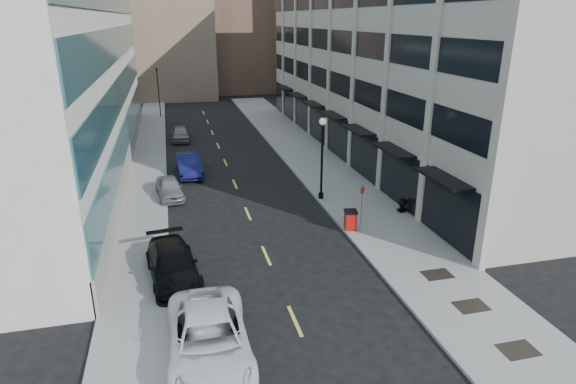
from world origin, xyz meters
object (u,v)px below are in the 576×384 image
traffic_signal (157,71)px  sign_post (362,198)px  car_silver_sedan (169,188)px  car_grey_sedan (181,133)px  car_blue_sedan (189,165)px  lamppost (322,151)px  car_black_pickup (173,265)px  car_white_van (209,339)px  trash_bin (350,219)px  urn_planter (402,204)px

traffic_signal → sign_post: traffic_signal is taller
car_silver_sedan → car_grey_sedan: size_ratio=0.94×
car_silver_sedan → car_blue_sedan: (1.60, 4.99, 0.13)m
car_silver_sedan → car_grey_sedan: (1.34, 16.78, 0.04)m
traffic_signal → sign_post: (11.90, -37.36, -4.00)m
sign_post → lamppost: bearing=79.2°
car_black_pickup → car_grey_sedan: size_ratio=1.23×
car_blue_sedan → lamppost: 12.00m
car_white_van → sign_post: size_ratio=2.60×
car_black_pickup → trash_bin: 10.68m
car_silver_sedan → trash_bin: size_ratio=3.54×
car_blue_sedan → trash_bin: size_ratio=4.34×
car_black_pickup → sign_post: (11.20, 3.95, 0.93)m
car_grey_sedan → urn_planter: car_grey_sedan is taller
car_blue_sedan → trash_bin: 15.90m
trash_bin → urn_planter: size_ratio=1.38×
car_white_van → car_blue_sedan: bearing=89.9°
trash_bin → sign_post: sign_post is taller
car_blue_sedan → car_black_pickup: bearing=-98.2°
car_black_pickup → car_grey_sedan: car_black_pickup is taller
sign_post → urn_planter: 3.51m
trash_bin → urn_planter: 4.57m
traffic_signal → urn_planter: traffic_signal is taller
car_white_van → sign_post: bearing=46.5°
sign_post → car_silver_sedan: bearing=121.5°
sign_post → traffic_signal: bearing=83.3°
car_black_pickup → sign_post: sign_post is taller
car_blue_sedan → lamppost: size_ratio=0.89×
car_silver_sedan → trash_bin: 13.20m
traffic_signal → trash_bin: 39.99m
traffic_signal → car_grey_sedan: size_ratio=1.58×
trash_bin → sign_post: bearing=48.9°
car_black_pickup → lamppost: 13.47m
car_white_van → urn_planter: (13.23, 11.19, -0.21)m
car_grey_sedan → urn_planter: (13.06, -23.36, -0.08)m
car_silver_sedan → car_blue_sedan: bearing=65.5°
car_grey_sedan → car_black_pickup: bearing=-91.5°
lamppost → trash_bin: bearing=-88.9°
car_white_van → car_silver_sedan: (-1.17, 17.77, -0.17)m
lamppost → car_blue_sedan: bearing=136.6°
car_white_van → traffic_signal: bearing=93.3°
car_silver_sedan → lamppost: bearing=-23.5°
lamppost → urn_planter: bearing=-39.4°
traffic_signal → urn_planter: (15.10, -36.36, -5.05)m
traffic_signal → car_grey_sedan: bearing=-81.1°
car_black_pickup → lamppost: size_ratio=0.95×
car_black_pickup → trash_bin: car_black_pickup is taller
car_grey_sedan → sign_post: (9.86, -24.36, 0.96)m
car_blue_sedan → sign_post: bearing=-55.3°
lamppost → urn_planter: (4.30, -3.54, -2.84)m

